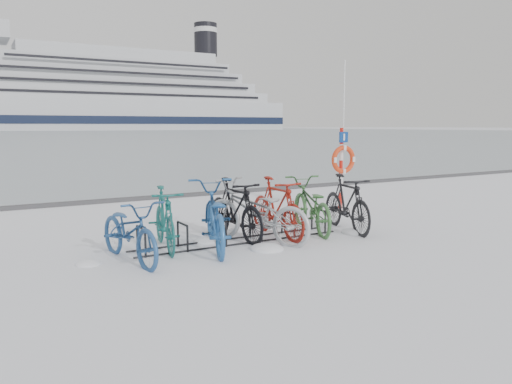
{
  "coord_description": "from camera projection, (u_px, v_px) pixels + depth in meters",
  "views": [
    {
      "loc": [
        -4.14,
        -7.85,
        2.1
      ],
      "look_at": [
        0.71,
        0.6,
        0.8
      ],
      "focal_mm": 35.0,
      "sensor_mm": 36.0,
      "label": 1
    }
  ],
  "objects": [
    {
      "name": "quay_edge",
      "position": [
        141.0,
        198.0,
        14.13
      ],
      "size": [
        400.0,
        0.25,
        0.1
      ],
      "primitive_type": "cube",
      "color": "#3F3F42",
      "rests_on": "ground"
    },
    {
      "name": "cruise_ferry",
      "position": [
        119.0,
        99.0,
        223.77
      ],
      "size": [
        154.91,
        29.18,
        50.9
      ],
      "color": "silver",
      "rests_on": "ground"
    },
    {
      "name": "snow_drifts",
      "position": [
        260.0,
        240.0,
        9.2
      ],
      "size": [
        5.47,
        2.1,
        0.2
      ],
      "color": "white",
      "rests_on": "ground"
    },
    {
      "name": "bike_7",
      "position": [
        347.0,
        202.0,
        10.01
      ],
      "size": [
        0.95,
        2.0,
        1.16
      ],
      "primitive_type": "imported",
      "rotation": [
        0.0,
        0.0,
        -0.22
      ],
      "color": "black",
      "rests_on": "ground"
    },
    {
      "name": "bike_5",
      "position": [
        277.0,
        206.0,
        9.5
      ],
      "size": [
        0.6,
        1.94,
        1.16
      ],
      "primitive_type": "imported",
      "rotation": [
        0.0,
        0.0,
        -0.03
      ],
      "color": "maroon",
      "rests_on": "ground"
    },
    {
      "name": "bike_2",
      "position": [
        214.0,
        214.0,
        8.54
      ],
      "size": [
        1.47,
        2.4,
        1.19
      ],
      "primitive_type": "imported",
      "rotation": [
        0.0,
        0.0,
        2.81
      ],
      "color": "#245795",
      "rests_on": "ground"
    },
    {
      "name": "bike_0",
      "position": [
        129.0,
        228.0,
        7.74
      ],
      "size": [
        0.94,
        2.03,
        1.03
      ],
      "primitive_type": "imported",
      "rotation": [
        0.0,
        0.0,
        0.14
      ],
      "color": "navy",
      "rests_on": "ground"
    },
    {
      "name": "bike_1",
      "position": [
        165.0,
        217.0,
        8.51
      ],
      "size": [
        0.83,
        1.89,
        1.1
      ],
      "primitive_type": "imported",
      "rotation": [
        0.0,
        0.0,
        -0.18
      ],
      "color": "#165E59",
      "rests_on": "ground"
    },
    {
      "name": "lifebuoy_station",
      "position": [
        343.0,
        160.0,
        12.51
      ],
      "size": [
        0.71,
        0.22,
        3.71
      ],
      "color": "red",
      "rests_on": "ground"
    },
    {
      "name": "bike_3",
      "position": [
        235.0,
        208.0,
        9.27
      ],
      "size": [
        0.64,
        1.96,
        1.16
      ],
      "primitive_type": "imported",
      "rotation": [
        0.0,
        0.0,
        0.05
      ],
      "color": "black",
      "rests_on": "ground"
    },
    {
      "name": "bike_rack",
      "position": [
        239.0,
        232.0,
        9.04
      ],
      "size": [
        4.0,
        0.48,
        0.46
      ],
      "color": "black",
      "rests_on": "ground"
    },
    {
      "name": "ground",
      "position": [
        239.0,
        242.0,
        9.07
      ],
      "size": [
        900.0,
        900.0,
        0.0
      ],
      "primitive_type": "plane",
      "color": "white",
      "rests_on": "ground"
    },
    {
      "name": "bike_4",
      "position": [
        255.0,
        210.0,
        9.01
      ],
      "size": [
        1.69,
        2.36,
        1.18
      ],
      "primitive_type": "imported",
      "rotation": [
        0.0,
        0.0,
        3.6
      ],
      "color": "#A3A7AB",
      "rests_on": "ground"
    },
    {
      "name": "bike_6",
      "position": [
        311.0,
        203.0,
        9.99
      ],
      "size": [
        1.3,
        2.22,
        1.1
      ],
      "primitive_type": "imported",
      "rotation": [
        0.0,
        0.0,
        2.85
      ],
      "color": "#366934",
      "rests_on": "ground"
    }
  ]
}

